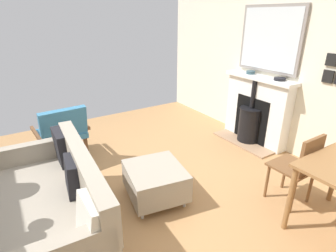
{
  "coord_description": "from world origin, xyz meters",
  "views": [
    {
      "loc": [
        0.87,
        2.41,
        1.94
      ],
      "look_at": [
        -0.61,
        0.08,
        0.79
      ],
      "focal_mm": 28.41,
      "sensor_mm": 36.0,
      "label": 1
    }
  ],
  "objects_px": {
    "fireplace": "(255,113)",
    "ottoman": "(155,180)",
    "armchair_accent": "(62,131)",
    "dining_chair_near_fireplace": "(300,165)",
    "mantel_bowl_far": "(280,79)",
    "sofa": "(52,203)",
    "mantel_bowl_near": "(251,72)"
  },
  "relations": [
    {
      "from": "fireplace",
      "to": "sofa",
      "type": "height_order",
      "value": "fireplace"
    },
    {
      "from": "armchair_accent",
      "to": "dining_chair_near_fireplace",
      "type": "relative_size",
      "value": 0.99
    },
    {
      "from": "fireplace",
      "to": "dining_chair_near_fireplace",
      "type": "xyz_separation_m",
      "value": [
        0.87,
        1.35,
        0.02
      ]
    },
    {
      "from": "ottoman",
      "to": "dining_chair_near_fireplace",
      "type": "bearing_deg",
      "value": 144.19
    },
    {
      "from": "sofa",
      "to": "mantel_bowl_near",
      "type": "bearing_deg",
      "value": -169.36
    },
    {
      "from": "mantel_bowl_near",
      "to": "mantel_bowl_far",
      "type": "distance_m",
      "value": 0.53
    },
    {
      "from": "mantel_bowl_near",
      "to": "sofa",
      "type": "relative_size",
      "value": 0.08
    },
    {
      "from": "mantel_bowl_far",
      "to": "ottoman",
      "type": "height_order",
      "value": "mantel_bowl_far"
    },
    {
      "from": "sofa",
      "to": "ottoman",
      "type": "bearing_deg",
      "value": 176.8
    },
    {
      "from": "fireplace",
      "to": "ottoman",
      "type": "bearing_deg",
      "value": 12.26
    },
    {
      "from": "sofa",
      "to": "armchair_accent",
      "type": "distance_m",
      "value": 1.45
    },
    {
      "from": "sofa",
      "to": "armchair_accent",
      "type": "relative_size",
      "value": 2.15
    },
    {
      "from": "armchair_accent",
      "to": "dining_chair_near_fireplace",
      "type": "bearing_deg",
      "value": 128.89
    },
    {
      "from": "mantel_bowl_far",
      "to": "sofa",
      "type": "xyz_separation_m",
      "value": [
        3.19,
        0.07,
        -0.76
      ]
    },
    {
      "from": "armchair_accent",
      "to": "mantel_bowl_near",
      "type": "bearing_deg",
      "value": 164.21
    },
    {
      "from": "ottoman",
      "to": "armchair_accent",
      "type": "xyz_separation_m",
      "value": [
        0.65,
        -1.45,
        0.22
      ]
    },
    {
      "from": "mantel_bowl_far",
      "to": "sofa",
      "type": "bearing_deg",
      "value": 1.21
    },
    {
      "from": "mantel_bowl_near",
      "to": "armchair_accent",
      "type": "xyz_separation_m",
      "value": [
        2.79,
        -0.79,
        -0.64
      ]
    },
    {
      "from": "fireplace",
      "to": "sofa",
      "type": "xyz_separation_m",
      "value": [
        3.17,
        0.4,
        -0.14
      ]
    },
    {
      "from": "ottoman",
      "to": "armchair_accent",
      "type": "bearing_deg",
      "value": -65.83
    },
    {
      "from": "mantel_bowl_near",
      "to": "ottoman",
      "type": "bearing_deg",
      "value": 17.14
    },
    {
      "from": "fireplace",
      "to": "mantel_bowl_far",
      "type": "relative_size",
      "value": 7.32
    },
    {
      "from": "mantel_bowl_far",
      "to": "armchair_accent",
      "type": "bearing_deg",
      "value": -25.36
    },
    {
      "from": "fireplace",
      "to": "ottoman",
      "type": "xyz_separation_m",
      "value": [
        2.11,
        0.46,
        -0.24
      ]
    },
    {
      "from": "fireplace",
      "to": "mantel_bowl_far",
      "type": "xyz_separation_m",
      "value": [
        -0.03,
        0.33,
        0.62
      ]
    },
    {
      "from": "mantel_bowl_far",
      "to": "sofa",
      "type": "relative_size",
      "value": 0.09
    },
    {
      "from": "fireplace",
      "to": "mantel_bowl_far",
      "type": "bearing_deg",
      "value": 94.32
    },
    {
      "from": "mantel_bowl_far",
      "to": "dining_chair_near_fireplace",
      "type": "bearing_deg",
      "value": 48.64
    },
    {
      "from": "mantel_bowl_near",
      "to": "armchair_accent",
      "type": "relative_size",
      "value": 0.17
    },
    {
      "from": "dining_chair_near_fireplace",
      "to": "sofa",
      "type": "bearing_deg",
      "value": -22.54
    },
    {
      "from": "mantel_bowl_near",
      "to": "ottoman",
      "type": "relative_size",
      "value": 0.18
    },
    {
      "from": "sofa",
      "to": "dining_chair_near_fireplace",
      "type": "height_order",
      "value": "dining_chair_near_fireplace"
    }
  ]
}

